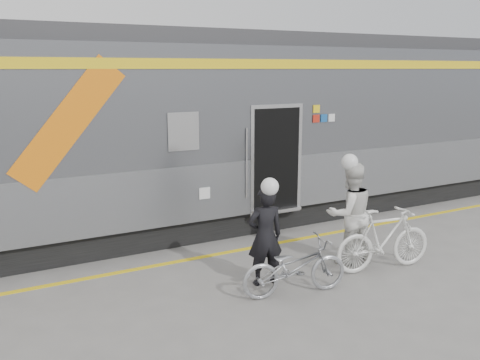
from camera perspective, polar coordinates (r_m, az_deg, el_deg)
ground at (r=8.19m, az=9.27°, el=-12.03°), size 90.00×90.00×0.00m
train at (r=10.66m, az=-10.32°, el=5.15°), size 24.00×3.17×4.10m
safety_strip at (r=9.85m, az=1.66°, el=-7.55°), size 24.00×0.12×0.01m
man at (r=8.02m, az=2.83°, el=-6.30°), size 0.64×0.47×1.59m
bicycle_left at (r=7.81m, az=6.17°, el=-9.69°), size 1.74×0.85×0.88m
woman at (r=9.06m, az=12.22°, el=-3.70°), size 0.96×0.80×1.79m
bicycle_right at (r=8.97m, az=15.86°, el=-6.42°), size 1.86×0.77×1.08m
helmet_man at (r=7.77m, az=2.90°, el=0.25°), size 0.28×0.28×0.28m
helmet_woman at (r=8.84m, az=12.53°, el=2.78°), size 0.29×0.29×0.29m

